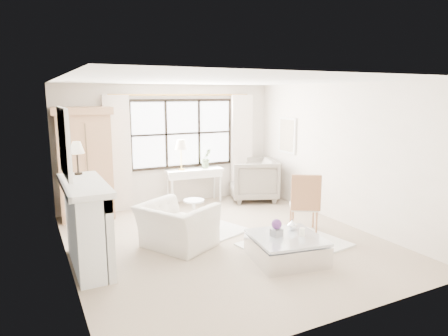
{
  "coord_description": "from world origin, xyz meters",
  "views": [
    {
      "loc": [
        -2.96,
        -5.81,
        2.49
      ],
      "look_at": [
        0.08,
        0.2,
        1.24
      ],
      "focal_mm": 32.0,
      "sensor_mm": 36.0,
      "label": 1
    }
  ],
  "objects": [
    {
      "name": "curtain_right",
      "position": [
        1.8,
        2.65,
        1.24
      ],
      "size": [
        0.55,
        0.1,
        2.47
      ],
      "primitive_type": "cube",
      "color": "white",
      "rests_on": "ground"
    },
    {
      "name": "window_frame",
      "position": [
        0.3,
        2.72,
        1.6
      ],
      "size": [
        2.5,
        0.04,
        1.5
      ],
      "primitive_type": null,
      "color": "black",
      "rests_on": "wall_back"
    },
    {
      "name": "french_chair",
      "position": [
        1.51,
        -0.2,
        0.31
      ],
      "size": [
        0.66,
        0.66,
        1.08
      ],
      "rotation": [
        0.0,
        0.0,
        2.6
      ],
      "color": "#AD7148",
      "rests_on": "floor"
    },
    {
      "name": "wall_right",
      "position": [
        2.5,
        0.0,
        1.35
      ],
      "size": [
        0.0,
        5.5,
        5.5
      ],
      "primitive_type": "plane",
      "rotation": [
        1.57,
        0.0,
        -1.57
      ],
      "color": "white",
      "rests_on": "ground"
    },
    {
      "name": "curtain_left",
      "position": [
        -1.2,
        2.65,
        1.24
      ],
      "size": [
        0.55,
        0.1,
        2.47
      ],
      "primitive_type": "cube",
      "color": "silver",
      "rests_on": "ground"
    },
    {
      "name": "art_canvas",
      "position": [
        2.45,
        1.7,
        1.55
      ],
      "size": [
        0.01,
        0.52,
        0.72
      ],
      "primitive_type": "cube",
      "color": "#C3B297",
      "rests_on": "wall_right"
    },
    {
      "name": "fireplace",
      "position": [
        -2.27,
        0.0,
        0.65
      ],
      "size": [
        0.58,
        1.66,
        1.26
      ],
      "color": "silver",
      "rests_on": "ground"
    },
    {
      "name": "wall_left",
      "position": [
        -2.5,
        0.0,
        1.35
      ],
      "size": [
        0.0,
        5.5,
        5.5
      ],
      "primitive_type": "plane",
      "rotation": [
        1.57,
        0.0,
        1.57
      ],
      "color": "beige",
      "rests_on": "ground"
    },
    {
      "name": "art_frame",
      "position": [
        2.47,
        1.7,
        1.55
      ],
      "size": [
        0.04,
        0.62,
        0.82
      ],
      "primitive_type": "cube",
      "color": "white",
      "rests_on": "wall_right"
    },
    {
      "name": "armoire",
      "position": [
        -1.9,
        2.42,
        1.14
      ],
      "size": [
        1.17,
        0.77,
        2.24
      ],
      "rotation": [
        0.0,
        0.0,
        -0.07
      ],
      "color": "tan",
      "rests_on": "floor"
    },
    {
      "name": "wall_back",
      "position": [
        0.0,
        2.75,
        1.35
      ],
      "size": [
        5.0,
        0.0,
        5.0
      ],
      "primitive_type": "plane",
      "rotation": [
        1.57,
        0.0,
        0.0
      ],
      "color": "silver",
      "rests_on": "ground"
    },
    {
      "name": "pillar_candle",
      "position": [
        0.68,
        -1.22,
        0.44
      ],
      "size": [
        0.08,
        0.08,
        0.12
      ],
      "primitive_type": "cylinder",
      "color": "white",
      "rests_on": "coffee_table"
    },
    {
      "name": "wall_front",
      "position": [
        0.0,
        -2.75,
        1.35
      ],
      "size": [
        5.0,
        0.0,
        5.0
      ],
      "primitive_type": "plane",
      "rotation": [
        -1.57,
        0.0,
        0.0
      ],
      "color": "silver",
      "rests_on": "ground"
    },
    {
      "name": "mirror_glass",
      "position": [
        -2.44,
        0.0,
        1.84
      ],
      "size": [
        0.02,
        1.0,
        0.8
      ],
      "primitive_type": "cube",
      "color": "#B6BCC2",
      "rests_on": "wall_left"
    },
    {
      "name": "club_armchair",
      "position": [
        -0.83,
        0.12,
        0.36
      ],
      "size": [
        1.4,
        1.45,
        0.73
      ],
      "primitive_type": "imported",
      "rotation": [
        0.0,
        0.0,
        2.08
      ],
      "color": "silver",
      "rests_on": "floor"
    },
    {
      "name": "orchid_plant",
      "position": [
        0.78,
        2.5,
        1.03
      ],
      "size": [
        0.26,
        0.21,
        0.46
      ],
      "primitive_type": "imported",
      "rotation": [
        0.0,
        0.0,
        0.03
      ],
      "color": "#536845",
      "rests_on": "console_table"
    },
    {
      "name": "coffee_table",
      "position": [
        0.46,
        -1.13,
        0.18
      ],
      "size": [
        1.15,
        1.15,
        0.38
      ],
      "rotation": [
        0.0,
        0.0,
        -0.16
      ],
      "color": "silver",
      "rests_on": "floor"
    },
    {
      "name": "wingback_chair",
      "position": [
        1.84,
        2.15,
        0.49
      ],
      "size": [
        1.4,
        1.38,
        0.99
      ],
      "primitive_type": "imported",
      "rotation": [
        0.0,
        0.0,
        -1.95
      ],
      "color": "gray",
      "rests_on": "floor"
    },
    {
      "name": "rug_left",
      "position": [
        -0.25,
        0.51,
        0.01
      ],
      "size": [
        1.86,
        1.58,
        0.03
      ],
      "primitive_type": "cube",
      "rotation": [
        0.0,
        0.0,
        0.35
      ],
      "color": "silver",
      "rests_on": "floor"
    },
    {
      "name": "console_lamp",
      "position": [
        0.17,
        2.52,
        1.36
      ],
      "size": [
        0.28,
        0.28,
        0.69
      ],
      "color": "#BC9341",
      "rests_on": "console_table"
    },
    {
      "name": "mantel_lamp",
      "position": [
        -2.24,
        0.62,
        1.65
      ],
      "size": [
        0.22,
        0.22,
        0.51
      ],
      "color": "black",
      "rests_on": "fireplace"
    },
    {
      "name": "mirror_frame",
      "position": [
        -2.47,
        0.0,
        1.84
      ],
      "size": [
        0.05,
        1.15,
        0.95
      ],
      "primitive_type": "cube",
      "color": "white",
      "rests_on": "wall_left"
    },
    {
      "name": "planter_box",
      "position": [
        0.32,
        -1.06,
        0.44
      ],
      "size": [
        0.17,
        0.17,
        0.11
      ],
      "primitive_type": "cube",
      "rotation": [
        0.0,
        0.0,
        0.15
      ],
      "color": "gray",
      "rests_on": "coffee_table"
    },
    {
      "name": "ceiling",
      "position": [
        0.0,
        0.0,
        2.7
      ],
      "size": [
        5.5,
        5.5,
        0.0
      ],
      "primitive_type": "plane",
      "rotation": [
        3.14,
        0.0,
        0.0
      ],
      "color": "white",
      "rests_on": "ground"
    },
    {
      "name": "window_pane",
      "position": [
        0.3,
        2.73,
        1.6
      ],
      "size": [
        2.4,
        0.02,
        1.5
      ],
      "primitive_type": "cube",
      "color": "white",
      "rests_on": "wall_back"
    },
    {
      "name": "curtain_rod",
      "position": [
        0.3,
        2.67,
        2.47
      ],
      "size": [
        3.3,
        0.04,
        0.04
      ],
      "primitive_type": "cylinder",
      "rotation": [
        0.0,
        1.57,
        0.0
      ],
      "color": "#B0803D",
      "rests_on": "wall_back"
    },
    {
      "name": "coffee_vase",
      "position": [
        0.71,
        -0.93,
        0.46
      ],
      "size": [
        0.21,
        0.21,
        0.17
      ],
      "primitive_type": "imported",
      "rotation": [
        0.0,
        0.0,
        0.37
      ],
      "color": "silver",
      "rests_on": "coffee_table"
    },
    {
      "name": "side_table",
      "position": [
        -0.16,
        1.01,
        0.33
      ],
      "size": [
        0.4,
        0.4,
        0.51
      ],
      "color": "silver",
      "rests_on": "floor"
    },
    {
      "name": "floor",
      "position": [
        0.0,
        0.0,
        0.0
      ],
      "size": [
        5.5,
        5.5,
        0.0
      ],
      "primitive_type": "plane",
      "color": "tan",
      "rests_on": "ground"
    },
    {
      "name": "planter_flowers",
      "position": [
        0.32,
        -1.06,
        0.57
      ],
      "size": [
        0.16,
        0.16,
        0.16
      ],
      "primitive_type": "sphere",
      "color": "#592B6C",
      "rests_on": "planter_box"
    },
    {
      "name": "rug_right",
      "position": [
        0.94,
        -0.72,
        0.02
      ],
      "size": [
        1.8,
        1.45,
        0.03
      ],
      "primitive_type": "cube",
      "rotation": [
        0.0,
        0.0,
        0.15
      ],
      "color": "white",
      "rests_on": "floor"
    },
    {
      "name": "console_table",
      "position": [
        0.48,
        2.51,
        0.4
      ],
      "size": [
        1.33,
        0.54,
        0.8
      ],
      "rotation": [
        0.0,
        0.0,
        -0.07
      ],
      "color": "white",
      "rests_on": "floor"
    }
  ]
}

